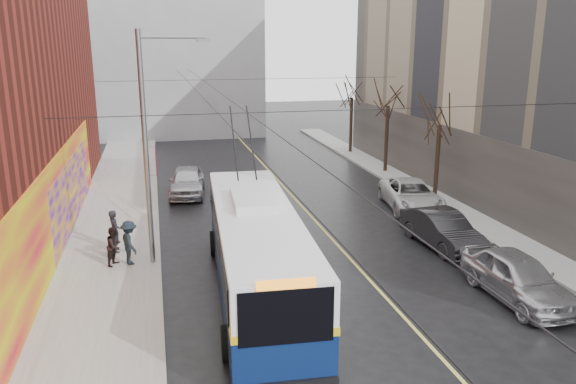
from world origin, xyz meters
The scene contains 18 objects.
sidewalk_left centered at (-8.00, 12.00, 0.07)m, with size 4.00×60.00×0.15m, color gray.
sidewalk_right centered at (9.00, 12.00, 0.07)m, with size 2.00×60.00×0.15m, color gray.
lane_line centered at (1.50, 14.00, 0.00)m, with size 0.12×50.00×0.01m, color #BFB74C.
building_far centered at (-6.00, 44.99, 9.02)m, with size 20.50×12.10×18.00m.
streetlight_pole centered at (-6.14, 10.00, 4.85)m, with size 2.65×0.60×9.00m.
catenary_wires centered at (-2.54, 14.77, 6.25)m, with size 18.00×60.00×0.22m.
tree_near centered at (9.00, 16.00, 4.98)m, with size 3.20×3.20×6.40m.
tree_mid centered at (9.00, 23.00, 5.25)m, with size 3.20×3.20×6.68m.
tree_far centered at (9.00, 30.00, 5.14)m, with size 3.20×3.20×6.57m.
pigeons_flying centered at (-1.91, 10.04, 6.32)m, with size 3.82×3.85×1.29m.
trolleybus centered at (-2.76, 6.48, 1.64)m, with size 3.49×12.56×5.89m.
parked_car_a centered at (5.80, 4.03, 0.81)m, with size 1.92×4.77×1.62m, color #ADAEB2.
parked_car_b centered at (5.80, 9.26, 0.77)m, with size 1.64×4.69×1.55m, color #262628.
parked_car_c centered at (7.00, 14.81, 0.75)m, with size 2.49×5.40×1.50m, color silver.
following_car centered at (-4.31, 20.40, 0.81)m, with size 1.91×4.74×1.62m, color #B4B4B9.
pedestrian_a centered at (-7.78, 11.47, 1.04)m, with size 0.65×0.43×1.78m, color black.
pedestrian_b centered at (-7.71, 10.02, 0.92)m, with size 0.75×0.58×1.54m, color black.
pedestrian_c centered at (-7.14, 9.98, 1.02)m, with size 1.13×0.65×1.75m, color black.
Camera 1 is at (-5.89, -11.35, 8.55)m, focal length 35.00 mm.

